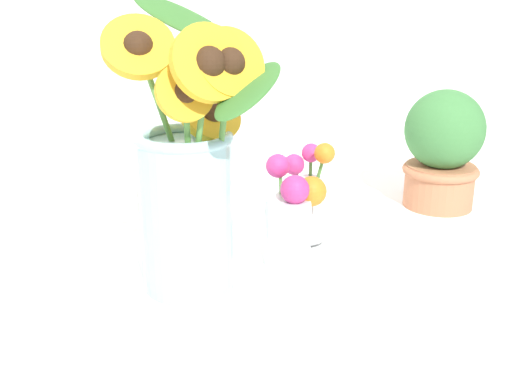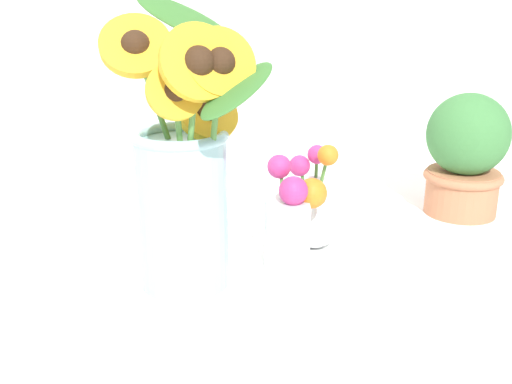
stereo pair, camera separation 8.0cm
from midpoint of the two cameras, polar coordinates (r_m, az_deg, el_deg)
The scene contains 6 objects.
ground_plane at distance 0.83m, azimuth 1.00°, elevation -9.09°, with size 6.00×6.00×0.00m, color white.
serving_tray at distance 0.85m, azimuth -2.73°, elevation -7.56°, with size 0.43×0.43×0.02m.
mason_jar_sunflowers at distance 0.74m, azimuth -9.53°, elevation 0.92°, with size 0.20×0.25×0.37m.
vase_small_center at distance 0.81m, azimuth 0.47°, elevation -2.61°, with size 0.08×0.08×0.15m.
vase_bulb_right at distance 0.88m, azimuth 2.49°, elevation -1.72°, with size 0.07×0.08×0.16m.
potted_plant at distance 1.13m, azimuth 15.45°, elevation 4.00°, with size 0.14×0.14×0.22m.
Camera 1 is at (-0.40, -0.62, 0.39)m, focal length 42.00 mm.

